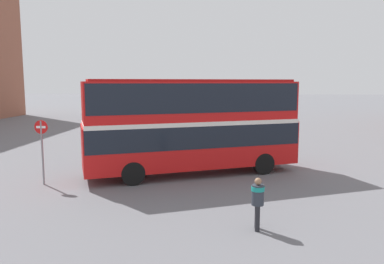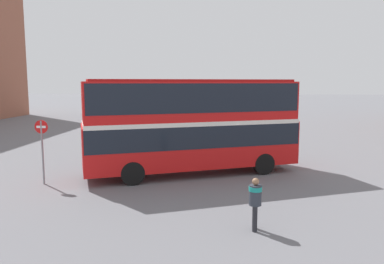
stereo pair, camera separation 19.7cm
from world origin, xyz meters
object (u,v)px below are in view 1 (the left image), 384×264
object	(u,v)px
double_decker_bus	(192,120)
pedestrian_foreground	(258,198)
no_entry_sign	(42,143)
parked_car_kerb_near	(142,127)
parked_car_kerb_far	(220,124)

from	to	relation	value
double_decker_bus	pedestrian_foreground	distance (m)	7.38
pedestrian_foreground	no_entry_sign	distance (m)	9.79
double_decker_bus	parked_car_kerb_near	world-z (taller)	double_decker_bus
double_decker_bus	parked_car_kerb_far	xyz separation A→B (m)	(1.50, 15.38, -1.86)
double_decker_bus	no_entry_sign	size ratio (longest dim) A/B	3.71
parked_car_kerb_near	parked_car_kerb_far	bearing A→B (deg)	-154.95
pedestrian_foreground	double_decker_bus	bearing A→B (deg)	-67.13
parked_car_kerb_near	no_entry_sign	size ratio (longest dim) A/B	1.41
pedestrian_foreground	parked_car_kerb_near	size ratio (longest dim) A/B	0.41
double_decker_bus	pedestrian_foreground	bearing A→B (deg)	-92.37
pedestrian_foreground	parked_car_kerb_far	size ratio (longest dim) A/B	0.35
pedestrian_foreground	parked_car_kerb_far	bearing A→B (deg)	-84.17
parked_car_kerb_near	parked_car_kerb_far	distance (m)	7.05
parked_car_kerb_far	no_entry_sign	size ratio (longest dim) A/B	1.63
pedestrian_foreground	parked_car_kerb_near	bearing A→B (deg)	-65.70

